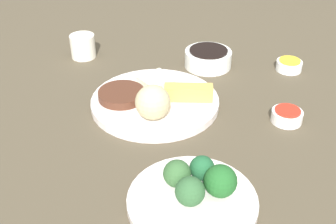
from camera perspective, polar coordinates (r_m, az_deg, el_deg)
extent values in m
cube|color=#4C4231|center=(0.90, 0.77, 0.21)|extent=(2.20, 2.20, 0.02)
cylinder|color=white|center=(0.89, -1.75, 1.37)|extent=(0.27, 0.27, 0.02)
sphere|color=#C1B486|center=(0.81, -2.06, 1.30)|extent=(0.07, 0.07, 0.07)
cube|color=gold|center=(0.88, 2.78, 2.62)|extent=(0.09, 0.09, 0.03)
cube|color=beige|center=(0.95, -1.54, 4.33)|extent=(0.08, 0.08, 0.01)
cylinder|color=#4D2A1C|center=(0.89, -6.25, 2.34)|extent=(0.10, 0.10, 0.02)
cylinder|color=white|center=(0.67, 3.28, -11.89)|extent=(0.20, 0.20, 0.01)
sphere|color=#2F5A32|center=(0.64, 2.98, -10.61)|extent=(0.05, 0.05, 0.05)
sphere|color=#335C30|center=(0.67, 1.22, -8.27)|extent=(0.04, 0.04, 0.04)
sphere|color=#1F5731|center=(0.69, 4.59, -7.51)|extent=(0.04, 0.04, 0.04)
sphere|color=#205A24|center=(0.66, 7.07, -9.20)|extent=(0.05, 0.05, 0.05)
cylinder|color=white|center=(1.05, 5.41, 7.15)|extent=(0.11, 0.11, 0.04)
cylinder|color=black|center=(1.04, 5.47, 8.24)|extent=(0.09, 0.09, 0.00)
cylinder|color=white|center=(0.87, 15.69, -0.56)|extent=(0.06, 0.06, 0.02)
cylinder|color=red|center=(0.87, 15.82, 0.18)|extent=(0.05, 0.05, 0.00)
cylinder|color=white|center=(1.07, 15.96, 6.01)|extent=(0.06, 0.06, 0.02)
cylinder|color=yellow|center=(1.07, 16.07, 6.66)|extent=(0.05, 0.05, 0.00)
cylinder|color=white|center=(1.11, -11.38, 8.67)|extent=(0.06, 0.06, 0.06)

